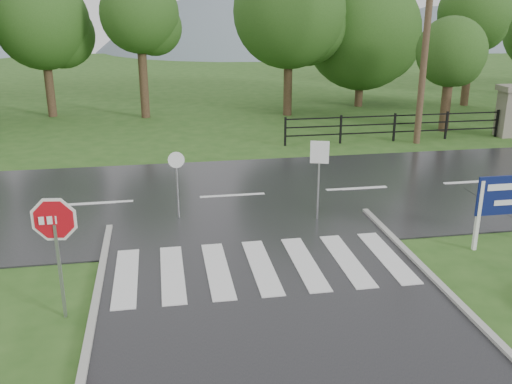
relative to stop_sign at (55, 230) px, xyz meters
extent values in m
cube|color=black|center=(4.08, 6.36, -1.80)|extent=(90.00, 8.00, 0.04)
cube|color=silver|center=(1.08, 1.36, -1.74)|extent=(0.50, 2.80, 0.02)
cube|color=silver|center=(2.08, 1.36, -1.74)|extent=(0.50, 2.80, 0.02)
cube|color=silver|center=(3.08, 1.36, -1.74)|extent=(0.50, 2.80, 0.02)
cube|color=silver|center=(4.08, 1.36, -1.74)|extent=(0.50, 2.80, 0.02)
cube|color=silver|center=(5.08, 1.36, -1.74)|extent=(0.50, 2.80, 0.02)
cube|color=silver|center=(6.08, 1.36, -1.74)|extent=(0.50, 2.80, 0.02)
cube|color=silver|center=(7.08, 1.36, -1.74)|extent=(0.50, 2.80, 0.02)
cube|color=gray|center=(17.08, 12.36, -0.80)|extent=(0.80, 0.80, 2.00)
cube|color=#6B6659|center=(17.08, 12.36, 0.32)|extent=(1.00, 1.00, 0.24)
cube|color=black|center=(11.83, 12.36, -1.40)|extent=(9.50, 0.05, 0.05)
cube|color=black|center=(11.83, 12.36, -1.05)|extent=(9.50, 0.05, 0.05)
cube|color=black|center=(11.83, 12.36, -0.70)|extent=(9.50, 0.05, 0.05)
cube|color=black|center=(7.08, 12.36, -1.20)|extent=(0.08, 0.08, 1.20)
cube|color=black|center=(16.58, 12.36, -1.20)|extent=(0.08, 0.08, 1.20)
sphere|color=slate|center=(12.08, 61.36, -19.08)|extent=(48.00, 48.00, 48.00)
sphere|color=slate|center=(40.08, 61.36, -14.76)|extent=(36.00, 36.00, 36.00)
cube|color=#939399|center=(0.00, 0.00, -0.85)|extent=(0.06, 0.06, 1.91)
cylinder|color=white|center=(0.00, 0.01, 0.20)|extent=(1.14, 0.16, 1.15)
cylinder|color=#B90C18|center=(0.00, 0.00, 0.20)|extent=(0.99, 0.15, 1.00)
cube|color=silver|center=(9.36, 1.51, -0.92)|extent=(0.09, 0.09, 1.76)
cube|color=#939399|center=(6.12, 4.03, -0.75)|extent=(0.04, 0.04, 2.11)
cube|color=white|center=(6.12, 4.01, 0.14)|extent=(0.48, 0.17, 0.61)
cylinder|color=#939399|center=(2.37, 4.81, -0.91)|extent=(0.05, 0.05, 1.78)
cylinder|color=white|center=(2.37, 4.79, -0.11)|extent=(0.45, 0.02, 0.45)
cylinder|color=#473523|center=(12.66, 11.86, 2.28)|extent=(0.27, 0.27, 8.16)
cylinder|color=#3D2B1C|center=(14.89, 13.86, -0.32)|extent=(0.45, 0.45, 2.97)
sphere|color=#214716|center=(14.89, 13.86, 1.76)|extent=(3.08, 3.08, 3.08)
camera|label=1|loc=(1.97, -10.08, 4.00)|focal=40.00mm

